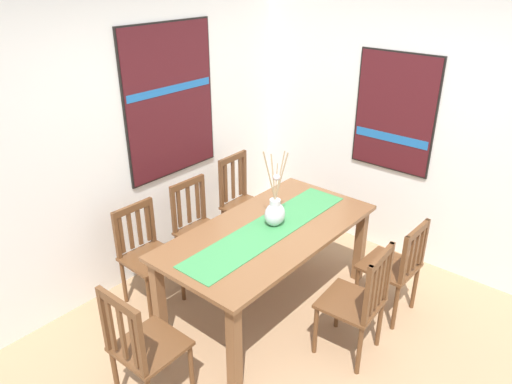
# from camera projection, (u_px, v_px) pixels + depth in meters

# --- Properties ---
(ground_plane) EXTENTS (6.40, 6.40, 0.03)m
(ground_plane) POSITION_uv_depth(u_px,v_px,m) (301.00, 352.00, 3.75)
(ground_plane) COLOR #A37F5B
(wall_back) EXTENTS (6.40, 0.12, 2.70)m
(wall_back) POSITION_uv_depth(u_px,v_px,m) (135.00, 135.00, 4.24)
(wall_back) COLOR silver
(wall_back) RESTS_ON ground_plane
(wall_side) EXTENTS (0.12, 6.40, 2.70)m
(wall_side) POSITION_uv_depth(u_px,v_px,m) (424.00, 127.00, 4.44)
(wall_side) COLOR silver
(wall_side) RESTS_ON ground_plane
(dining_table) EXTENTS (1.88, 0.95, 0.77)m
(dining_table) POSITION_uv_depth(u_px,v_px,m) (269.00, 240.00, 3.96)
(dining_table) COLOR brown
(dining_table) RESTS_ON ground_plane
(table_runner) EXTENTS (1.73, 0.36, 0.01)m
(table_runner) POSITION_uv_depth(u_px,v_px,m) (269.00, 229.00, 3.91)
(table_runner) COLOR #388447
(table_runner) RESTS_ON dining_table
(centerpiece_vase) EXTENTS (0.22, 0.18, 0.65)m
(centerpiece_vase) POSITION_uv_depth(u_px,v_px,m) (275.00, 212.00, 3.92)
(centerpiece_vase) COLOR silver
(centerpiece_vase) RESTS_ON dining_table
(chair_0) EXTENTS (0.43, 0.43, 0.89)m
(chair_0) POSITION_uv_depth(u_px,v_px,m) (146.00, 253.00, 4.13)
(chair_0) COLOR brown
(chair_0) RESTS_ON ground_plane
(chair_1) EXTENTS (0.45, 0.45, 0.94)m
(chair_1) POSITION_uv_depth(u_px,v_px,m) (359.00, 300.00, 3.52)
(chair_1) COLOR brown
(chair_1) RESTS_ON ground_plane
(chair_2) EXTENTS (0.43, 0.43, 0.97)m
(chair_2) POSITION_uv_depth(u_px,v_px,m) (243.00, 201.00, 4.98)
(chair_2) COLOR brown
(chair_2) RESTS_ON ground_plane
(chair_3) EXTENTS (0.43, 0.43, 0.93)m
(chair_3) POSITION_uv_depth(u_px,v_px,m) (199.00, 228.00, 4.51)
(chair_3) COLOR brown
(chair_3) RESTS_ON ground_plane
(chair_4) EXTENTS (0.43, 0.43, 0.88)m
(chair_4) POSITION_uv_depth(u_px,v_px,m) (395.00, 266.00, 3.96)
(chair_4) COLOR brown
(chair_4) RESTS_ON ground_plane
(chair_5) EXTENTS (0.43, 0.43, 0.95)m
(chair_5) POSITION_uv_depth(u_px,v_px,m) (143.00, 346.00, 3.12)
(chair_5) COLOR brown
(chair_5) RESTS_ON ground_plane
(painting_on_back_wall) EXTENTS (1.01, 0.05, 1.38)m
(painting_on_back_wall) POSITION_uv_depth(u_px,v_px,m) (170.00, 101.00, 4.35)
(painting_on_back_wall) COLOR black
(painting_on_side_wall) EXTENTS (0.05, 0.79, 1.13)m
(painting_on_side_wall) POSITION_uv_depth(u_px,v_px,m) (395.00, 113.00, 4.51)
(painting_on_side_wall) COLOR black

